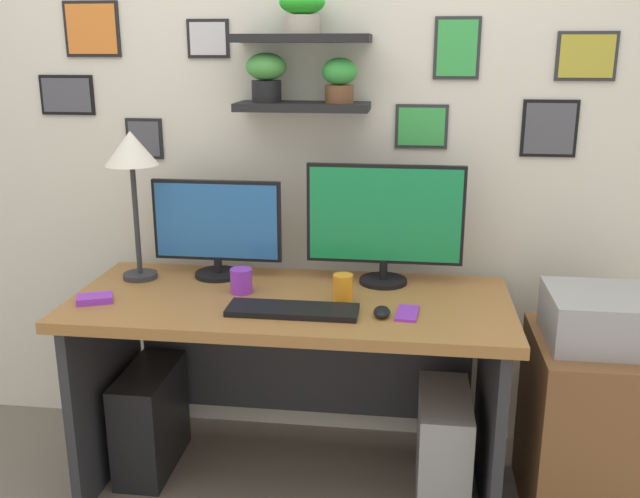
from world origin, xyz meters
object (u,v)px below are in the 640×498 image
object	(u,v)px
keyboard	(293,310)
cell_phone	(407,313)
monitor_right	(385,220)
drawer_cabinet	(592,428)
desk	(293,347)
computer_tower_left	(151,419)
computer_mouse	(382,312)
desk_lamp	(132,159)
coffee_mug	(241,281)
monitor_left	(217,227)
scissors_tray	(95,299)
computer_tower_right	(443,449)
pen_cup	(343,288)
printer	(606,318)

from	to	relation	value
keyboard	cell_phone	xyz separation A→B (m)	(0.38, 0.03, -0.01)
monitor_right	cell_phone	size ratio (longest dim) A/B	4.15
monitor_right	drawer_cabinet	distance (m)	1.03
desk	computer_tower_left	size ratio (longest dim) A/B	3.78
desk	keyboard	xyz separation A→B (m)	(0.03, -0.20, 0.22)
computer_mouse	desk_lamp	xyz separation A→B (m)	(-0.94, 0.28, 0.45)
computer_mouse	cell_phone	world-z (taller)	computer_mouse
computer_mouse	computer_tower_left	xyz separation A→B (m)	(-0.90, 0.17, -0.56)
coffee_mug	computer_tower_left	world-z (taller)	coffee_mug
cell_phone	computer_tower_left	bearing A→B (deg)	177.08
coffee_mug	computer_tower_left	bearing A→B (deg)	179.12
monitor_right	computer_mouse	size ratio (longest dim) A/B	6.46
desk	computer_mouse	distance (m)	0.44
cell_phone	drawer_cabinet	bearing A→B (deg)	12.60
monitor_left	scissors_tray	distance (m)	0.53
coffee_mug	computer_mouse	bearing A→B (deg)	-17.99
computer_mouse	monitor_left	bearing A→B (deg)	151.55
monitor_right	keyboard	bearing A→B (deg)	-128.53
computer_tower_right	monitor_right	bearing A→B (deg)	133.01
monitor_right	cell_phone	world-z (taller)	monitor_right
computer_tower_left	cell_phone	bearing A→B (deg)	-8.61
desk	drawer_cabinet	size ratio (longest dim) A/B	2.38
desk	desk_lamp	distance (m)	0.92
monitor_right	desk	bearing A→B (deg)	-152.91
pen_cup	computer_tower_left	world-z (taller)	pen_cup
pen_cup	scissors_tray	distance (m)	0.87
monitor_right	computer_mouse	bearing A→B (deg)	-88.33
computer_mouse	coffee_mug	bearing A→B (deg)	162.01
monitor_left	pen_cup	world-z (taller)	monitor_left
drawer_cabinet	desk_lamp	bearing A→B (deg)	173.94
pen_cup	computer_tower_right	world-z (taller)	pen_cup
computer_tower_right	monitor_left	bearing A→B (deg)	163.72
coffee_mug	monitor_left	bearing A→B (deg)	126.18
monitor_right	computer_tower_right	bearing A→B (deg)	-46.99
scissors_tray	computer_tower_left	world-z (taller)	scissors_tray
drawer_cabinet	monitor_left	bearing A→B (deg)	169.86
desk	computer_mouse	size ratio (longest dim) A/B	17.30
computer_mouse	drawer_cabinet	world-z (taller)	computer_mouse
keyboard	coffee_mug	size ratio (longest dim) A/B	4.89
monitor_right	pen_cup	xyz separation A→B (m)	(-0.13, -0.23, -0.19)
monitor_left	pen_cup	bearing A→B (deg)	-24.66
desk_lamp	drawer_cabinet	size ratio (longest dim) A/B	0.86
desk_lamp	printer	size ratio (longest dim) A/B	1.49
monitor_left	monitor_right	world-z (taller)	monitor_right
computer_mouse	printer	distance (m)	0.75
printer	keyboard	bearing A→B (deg)	-173.83
desk	computer_tower_right	world-z (taller)	desk
desk	scissors_tray	xyz separation A→B (m)	(-0.67, -0.18, 0.22)
coffee_mug	desk	bearing A→B (deg)	6.70
computer_tower_left	computer_tower_right	distance (m)	1.13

